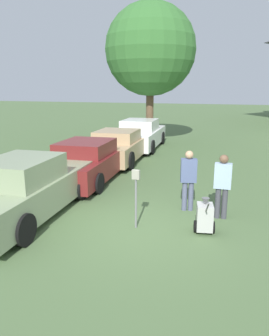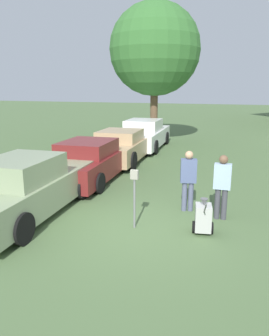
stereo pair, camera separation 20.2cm
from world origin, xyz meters
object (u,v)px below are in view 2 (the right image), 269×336
parked_car_sage (26,189)px  parked_car_white (144,135)px  parked_car_tan (121,146)px  parking_meter (134,188)px  person_supervisor (222,183)px  parked_car_maroon (90,161)px  equipment_cart (203,218)px  person_worker (188,177)px

parked_car_sage → parked_car_white: (-0.00, 10.28, 0.01)m
parked_car_tan → parking_meter: parking_meter is taller
parked_car_sage → parked_car_tan: bearing=86.4°
person_supervisor → parked_car_white: bearing=-63.1°
parked_car_maroon → parked_car_white: size_ratio=0.96×
parked_car_maroon → parked_car_white: parked_car_white is taller
parked_car_tan → parking_meter: bearing=-69.8°
parked_car_maroon → equipment_cart: bearing=-39.7°
parked_car_maroon → parked_car_white: (0.00, 6.61, 0.06)m
parking_meter → person_worker: person_worker is taller
parking_meter → parked_car_sage: bearing=-176.8°
person_worker → parked_car_sage: bearing=9.0°
parked_car_sage → parked_car_tan: size_ratio=1.05×
parked_car_white → person_supervisor: (4.82, -8.89, 0.22)m
person_worker → equipment_cart: person_worker is taller
parked_car_tan → parking_meter: 7.26m
parked_car_sage → parking_meter: (2.93, 0.16, 0.27)m
parked_car_tan → person_worker: 6.45m
parked_car_maroon → parked_car_tan: bearing=86.4°
equipment_cart → parked_car_maroon: bearing=133.8°
parked_car_tan → equipment_cart: bearing=-58.4°
parking_meter → equipment_cart: (1.59, 0.22, -0.61)m
parked_car_sage → equipment_cart: size_ratio=4.98×
parked_car_white → parked_car_sage: bearing=-93.6°
parked_car_sage → person_worker: bearing=19.7°
parked_car_sage → equipment_cart: bearing=1.2°
parked_car_tan → person_worker: size_ratio=2.88×
person_supervisor → parked_car_maroon: bearing=-26.9°
parking_meter → person_worker: 1.82m
parked_car_sage → parking_meter: parked_car_sage is taller
parked_car_sage → person_worker: 4.28m
parked_car_white → parking_meter: bearing=-77.4°
parked_car_maroon → person_worker: size_ratio=3.00×
person_worker → equipment_cart: size_ratio=1.65×
parked_car_maroon → person_worker: 4.41m
parked_car_maroon → parked_car_tan: 3.12m
parking_meter → equipment_cart: bearing=7.7°
parked_car_sage → parked_car_maroon: 3.67m
parked_car_white → parking_meter: parked_car_white is taller
parking_meter → parked_car_white: bearing=106.1°
parked_car_maroon → person_supervisor: 5.35m
parked_car_white → person_supervisor: bearing=-65.1°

